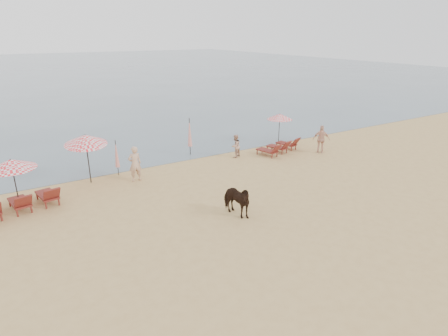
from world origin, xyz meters
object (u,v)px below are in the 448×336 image
object	(u,v)px
lounger_cluster_left	(21,202)
beachgoer_right_a	(235,146)
umbrella_open_left_a	(11,164)
beachgoer_right_b	(321,139)
umbrella_closed_right	(190,133)
umbrella_closed_left	(116,154)
beachgoer_left	(135,164)
umbrella_open_right	(280,117)
umbrella_open_left_b	(86,140)
lounger_cluster_right	(280,146)
cow	(236,200)

from	to	relation	value
lounger_cluster_left	beachgoer_right_a	size ratio (longest dim) A/B	2.26
umbrella_open_left_a	beachgoer_right_b	bearing A→B (deg)	-22.38
umbrella_open_left_a	umbrella_closed_right	world-z (taller)	umbrella_closed_right
lounger_cluster_left	umbrella_closed_left	xyz separation A→B (m)	(5.07, 2.28, 0.79)
beachgoer_right_a	beachgoer_left	bearing A→B (deg)	-18.88
lounger_cluster_left	umbrella_open_right	distance (m)	17.32
lounger_cluster_left	umbrella_closed_left	distance (m)	5.62
beachgoer_right_b	umbrella_open_left_a	bearing A→B (deg)	39.93
umbrella_open_left_b	beachgoer_right_a	bearing A→B (deg)	16.72
umbrella_open_left_b	umbrella_open_right	world-z (taller)	umbrella_open_left_b
lounger_cluster_right	umbrella_open_left_b	size ratio (longest dim) A/B	1.14
umbrella_open_left_b	umbrella_open_right	bearing A→B (deg)	22.26
lounger_cluster_left	beachgoer_right_b	size ratio (longest dim) A/B	1.81
cow	lounger_cluster_right	bearing A→B (deg)	26.81
umbrella_closed_left	beachgoer_right_b	world-z (taller)	umbrella_closed_left
umbrella_open_right	beachgoer_left	distance (m)	11.55
lounger_cluster_right	umbrella_open_left_a	size ratio (longest dim) A/B	1.34
lounger_cluster_right	umbrella_closed_left	distance (m)	10.67
umbrella_closed_left	beachgoer_left	world-z (taller)	umbrella_closed_left
beachgoer_left	umbrella_open_left_b	bearing A→B (deg)	-24.91
lounger_cluster_right	beachgoer_right_b	world-z (taller)	beachgoer_right_b
lounger_cluster_right	umbrella_open_left_a	xyz separation A→B (m)	(-15.68, -0.31, 1.69)
umbrella_closed_right	lounger_cluster_right	bearing A→B (deg)	-26.63
cow	umbrella_open_right	bearing A→B (deg)	29.38
umbrella_closed_left	beachgoer_right_a	size ratio (longest dim) A/B	1.38
beachgoer_right_a	umbrella_open_right	bearing A→B (deg)	169.79
umbrella_open_left_b	cow	xyz separation A→B (m)	(4.62, -7.32, -1.65)
umbrella_open_left_b	umbrella_closed_right	distance (m)	7.01
umbrella_open_left_a	beachgoer_right_a	xyz separation A→B (m)	(12.60, 1.05, -1.38)
lounger_cluster_right	umbrella_open_left_b	bearing A→B (deg)	159.63
umbrella_open_left_a	lounger_cluster_right	bearing A→B (deg)	-17.68
lounger_cluster_left	umbrella_open_left_b	xyz separation A→B (m)	(3.48, 1.98, 1.93)
beachgoer_right_a	beachgoer_right_b	distance (m)	5.84
lounger_cluster_right	umbrella_open_right	xyz separation A→B (m)	(1.42, 1.87, 1.53)
lounger_cluster_left	lounger_cluster_right	bearing A→B (deg)	-6.68
beachgoer_right_b	umbrella_closed_left	bearing A→B (deg)	31.06
umbrella_open_right	beachgoer_right_a	distance (m)	4.79
umbrella_open_right	umbrella_closed_right	bearing A→B (deg)	168.88
umbrella_open_right	umbrella_closed_right	size ratio (longest dim) A/B	0.89
umbrella_open_left_b	beachgoer_right_b	size ratio (longest dim) A/B	1.48
cow	beachgoer_left	xyz separation A→B (m)	(-2.43, 6.29, 0.23)
lounger_cluster_right	umbrella_open_right	distance (m)	2.80
umbrella_open_right	beachgoer_right_b	world-z (taller)	umbrella_open_right
umbrella_closed_right	umbrella_closed_left	bearing A→B (deg)	-166.03
umbrella_open_right	umbrella_closed_right	distance (m)	6.85
umbrella_open_left_b	cow	size ratio (longest dim) A/B	1.56
umbrella_open_left_b	umbrella_closed_left	bearing A→B (deg)	29.70
umbrella_open_right	umbrella_closed_left	distance (m)	11.99
umbrella_open_right	cow	bearing A→B (deg)	-142.07
cow	umbrella_open_left_b	bearing A→B (deg)	109.52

